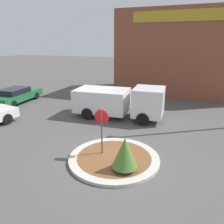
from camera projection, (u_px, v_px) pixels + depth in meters
The scene contains 7 objects.
ground_plane at pixel (114, 160), 9.71m from camera, with size 120.00×120.00×0.00m, color #514F4C.
traffic_island at pixel (114, 158), 9.69m from camera, with size 4.02×4.02×0.14m.
stop_sign at pixel (102, 124), 9.57m from camera, with size 0.66×0.07×2.24m.
island_shrub at pixel (125, 152), 8.49m from camera, with size 1.02×1.02×1.38m.
utility_truck at pixel (119, 101), 14.82m from camera, with size 6.10×2.72×2.16m.
storefront_building at pixel (182, 53), 21.31m from camera, with size 12.06×6.07×7.81m.
parked_sedan_green at pixel (16, 95), 18.50m from camera, with size 2.18×4.88×1.27m.
Camera 1 is at (2.95, -8.05, 5.03)m, focal length 35.00 mm.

